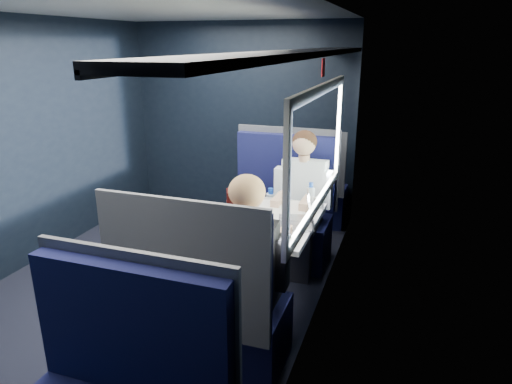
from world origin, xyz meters
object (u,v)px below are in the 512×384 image
(seat_bay_near, at_px, (278,216))
(laptop, at_px, (302,216))
(seat_bay_far, at_px, (205,311))
(bottle_small, at_px, (311,197))
(seat_row_front, at_px, (302,190))
(table, at_px, (272,228))
(cup, at_px, (319,203))
(woman, at_px, (250,261))
(man, at_px, (301,196))

(seat_bay_near, height_order, laptop, seat_bay_near)
(seat_bay_near, relative_size, laptop, 3.30)
(seat_bay_far, xyz_separation_m, bottle_small, (0.41, 1.23, 0.42))
(seat_row_front, xyz_separation_m, laptop, (0.43, -1.83, 0.40))
(laptop, bearing_deg, seat_row_front, 103.21)
(table, xyz_separation_m, cup, (0.30, 0.37, 0.12))
(seat_bay_far, distance_m, bottle_small, 1.37)
(woman, bearing_deg, man, 90.00)
(man, bearing_deg, seat_bay_near, 146.98)
(seat_row_front, relative_size, bottle_small, 5.31)
(laptop, height_order, bottle_small, laptop)
(man, height_order, cup, man)
(seat_bay_near, xyz_separation_m, seat_row_front, (0.01, 0.93, -0.01))
(bottle_small, bearing_deg, seat_bay_near, 129.43)
(woman, distance_m, bottle_small, 1.08)
(seat_bay_near, distance_m, woman, 1.63)
(seat_bay_far, distance_m, laptop, 1.02)
(seat_bay_near, xyz_separation_m, cup, (0.49, -0.51, 0.37))
(seat_bay_near, bearing_deg, seat_bay_far, -89.54)
(bottle_small, xyz_separation_m, cup, (0.07, 0.01, -0.05))
(woman, bearing_deg, seat_bay_near, 99.50)
(woman, xyz_separation_m, bottle_small, (0.16, 1.07, 0.11))
(man, bearing_deg, woman, -90.00)
(bottle_small, bearing_deg, seat_bay_far, -108.22)
(table, bearing_deg, seat_bay_near, 102.72)
(seat_bay_far, relative_size, woman, 0.95)
(seat_bay_far, bearing_deg, bottle_small, 71.78)
(man, distance_m, cup, 0.41)
(table, height_order, seat_bay_near, seat_bay_near)
(seat_bay_far, bearing_deg, table, 78.22)
(seat_bay_near, bearing_deg, bottle_small, -50.57)
(man, relative_size, cup, 14.14)
(table, height_order, laptop, laptop)
(table, distance_m, seat_bay_near, 0.92)
(seat_bay_near, relative_size, man, 0.95)
(table, height_order, woman, woman)
(seat_bay_near, bearing_deg, cup, -45.64)
(seat_row_front, relative_size, woman, 0.88)
(woman, bearing_deg, bottle_small, 81.67)
(cup, bearing_deg, man, 124.59)
(laptop, bearing_deg, seat_bay_far, -117.01)
(seat_bay_near, distance_m, laptop, 1.08)
(cup, bearing_deg, woman, -102.10)
(man, relative_size, bottle_small, 6.05)
(bottle_small, distance_m, cup, 0.09)
(laptop, distance_m, bottle_small, 0.39)
(seat_bay_far, height_order, bottle_small, seat_bay_far)
(table, height_order, man, man)
(man, distance_m, laptop, 0.76)
(seat_row_front, relative_size, man, 0.88)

